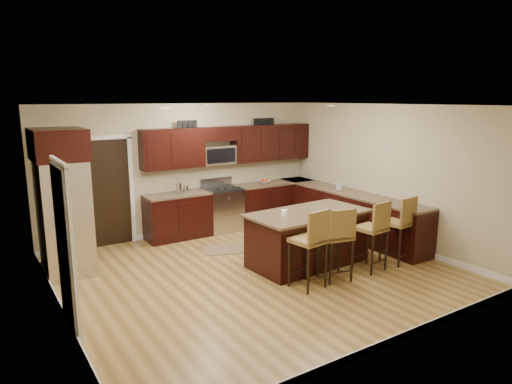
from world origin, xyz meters
TOP-DOWN VIEW (x-y plane):
  - floor at (0.00, 0.00)m, footprint 6.00×6.00m
  - ceiling at (0.00, 0.00)m, footprint 6.00×6.00m
  - wall_back at (0.00, 2.75)m, footprint 6.00×0.00m
  - wall_left at (-3.00, 0.00)m, footprint 0.00×5.50m
  - wall_right at (3.00, 0.00)m, footprint 0.00×5.50m
  - base_cabinets at (1.90, 1.45)m, footprint 4.02×3.96m
  - upper_cabinets at (1.04, 2.58)m, footprint 4.00×0.33m
  - range at (0.68, 2.45)m, footprint 0.76×0.64m
  - microwave at (0.68, 2.60)m, footprint 0.76×0.31m
  - doorway at (-1.65, 2.73)m, footprint 0.85×0.03m
  - pantry_door at (-2.98, -0.30)m, footprint 0.03×0.80m
  - letter_decor at (0.90, 2.58)m, footprint 2.20×0.03m
  - island at (0.93, -0.14)m, footprint 2.12×1.19m
  - stool_left at (0.31, -0.99)m, footprint 0.52×0.52m
  - stool_mid at (0.84, -0.98)m, footprint 0.52×0.52m
  - stool_right at (1.63, -0.98)m, footprint 0.49×0.49m
  - refrigerator at (-2.62, 1.67)m, footprint 0.79×0.99m
  - floor_mat at (0.09, 1.26)m, footprint 1.00×0.83m
  - fruit_bowl at (1.78, 2.45)m, footprint 0.28×0.28m
  - soap_bottle at (2.70, 1.01)m, footprint 0.11×0.11m
  - canister_tall at (-0.31, 2.45)m, footprint 0.12×0.12m
  - canister_short at (-0.16, 2.45)m, footprint 0.11×0.11m
  - island_jar at (0.43, -0.14)m, footprint 0.10×0.10m
  - stool_extra at (2.28, -0.98)m, footprint 0.49×0.49m

SIDE VIEW (x-z plane):
  - floor at x=0.00m, z-range 0.00..0.00m
  - floor_mat at x=0.09m, z-range 0.00..0.01m
  - island at x=0.93m, z-range -0.03..0.89m
  - base_cabinets at x=1.90m, z-range 0.00..0.92m
  - range at x=0.68m, z-range -0.08..1.03m
  - stool_mid at x=0.84m, z-range 0.15..1.32m
  - stool_right at x=1.63m, z-range 0.15..1.33m
  - stool_extra at x=2.28m, z-range 0.15..1.33m
  - stool_left at x=0.31m, z-range 0.15..1.37m
  - fruit_bowl at x=1.78m, z-range 0.92..0.98m
  - island_jar at x=0.43m, z-range 0.92..1.02m
  - canister_short at x=-0.16m, z-range 0.92..1.06m
  - soap_bottle at x=2.70m, z-range 0.92..1.12m
  - pantry_door at x=-2.98m, z-range 0.00..2.04m
  - canister_tall at x=-0.31m, z-range 0.92..1.13m
  - doorway at x=-1.65m, z-range 0.00..2.06m
  - refrigerator at x=-2.62m, z-range 0.03..2.38m
  - wall_back at x=0.00m, z-range -1.65..4.35m
  - wall_left at x=-3.00m, z-range -1.40..4.10m
  - wall_right at x=3.00m, z-range -1.40..4.10m
  - microwave at x=0.68m, z-range 1.42..1.82m
  - upper_cabinets at x=1.04m, z-range 1.44..2.24m
  - letter_decor at x=0.90m, z-range 2.22..2.37m
  - ceiling at x=0.00m, z-range 2.70..2.70m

